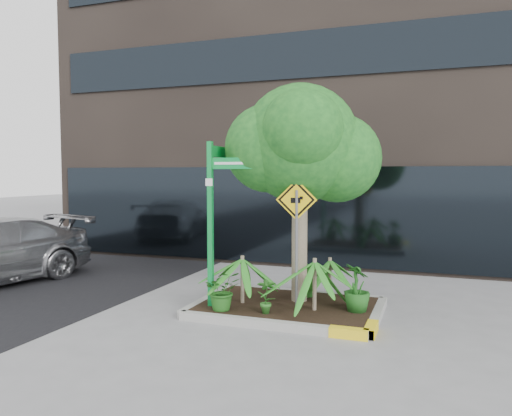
% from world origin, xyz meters
% --- Properties ---
extents(ground, '(80.00, 80.00, 0.00)m').
position_xyz_m(ground, '(0.00, 0.00, 0.00)').
color(ground, gray).
rests_on(ground, ground).
extents(building, '(18.00, 8.00, 15.00)m').
position_xyz_m(building, '(0.50, 8.50, 7.50)').
color(building, '#2D2621').
rests_on(building, ground).
extents(planter, '(3.35, 2.36, 0.15)m').
position_xyz_m(planter, '(0.23, 0.27, 0.10)').
color(planter, '#9E9E99').
rests_on(planter, ground).
extents(tree, '(2.81, 2.49, 4.21)m').
position_xyz_m(tree, '(0.34, 0.61, 3.07)').
color(tree, gray).
rests_on(tree, ground).
extents(palm_front, '(1.03, 1.03, 1.14)m').
position_xyz_m(palm_front, '(0.76, 0.05, 1.00)').
color(palm_front, gray).
rests_on(palm_front, ground).
extents(palm_left, '(0.98, 0.98, 1.09)m').
position_xyz_m(palm_left, '(-0.60, 0.09, 0.96)').
color(palm_left, gray).
rests_on(palm_left, ground).
extents(palm_back, '(0.83, 0.83, 0.92)m').
position_xyz_m(palm_back, '(0.80, 1.20, 0.84)').
color(palm_back, gray).
rests_on(palm_back, ground).
extents(shrub_a, '(0.86, 0.86, 0.70)m').
position_xyz_m(shrub_a, '(-0.74, -0.49, 0.50)').
color(shrub_a, '#215D1A').
rests_on(shrub_a, planter).
extents(shrub_b, '(0.65, 0.65, 0.82)m').
position_xyz_m(shrub_b, '(1.46, 0.23, 0.56)').
color(shrub_b, '#1E5A1B').
rests_on(shrub_b, planter).
extents(shrub_c, '(0.40, 0.40, 0.62)m').
position_xyz_m(shrub_c, '(0.04, -0.44, 0.46)').
color(shrub_c, '#296B21').
rests_on(shrub_c, planter).
extents(shrub_d, '(0.53, 0.53, 0.69)m').
position_xyz_m(shrub_d, '(0.44, 0.88, 0.50)').
color(shrub_d, '#24671D').
rests_on(shrub_d, planter).
extents(street_sign_post, '(0.92, 0.90, 3.09)m').
position_xyz_m(street_sign_post, '(-1.00, -0.24, 1.91)').
color(street_sign_post, '#0D943B').
rests_on(street_sign_post, ground).
extents(cattle_sign, '(0.69, 0.18, 2.28)m').
position_xyz_m(cattle_sign, '(0.48, -0.15, 1.69)').
color(cattle_sign, slate).
rests_on(cattle_sign, ground).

